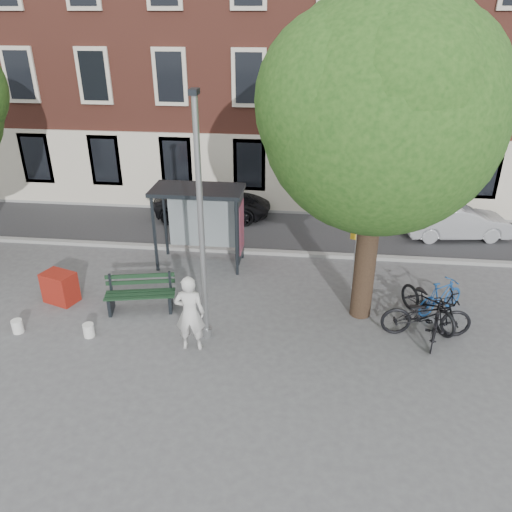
{
  "coord_description": "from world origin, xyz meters",
  "views": [
    {
      "loc": [
        2.46,
        -10.43,
        7.52
      ],
      "look_at": [
        1.06,
        1.95,
        1.4
      ],
      "focal_mm": 35.0,
      "sensor_mm": 36.0,
      "label": 1
    }
  ],
  "objects_px": {
    "bike_c": "(428,303)",
    "car_silver": "(457,221)",
    "bike_b": "(441,297)",
    "bench": "(141,295)",
    "red_stand": "(60,287)",
    "bike_a": "(426,315)",
    "notice_sign": "(356,242)",
    "bus_shelter": "(211,209)",
    "bike_d": "(436,324)",
    "lamppost": "(202,237)",
    "painter": "(190,313)",
    "car_dark": "(213,202)"
  },
  "relations": [
    {
      "from": "painter",
      "to": "car_silver",
      "type": "bearing_deg",
      "value": -140.8
    },
    {
      "from": "painter",
      "to": "car_dark",
      "type": "height_order",
      "value": "painter"
    },
    {
      "from": "bench",
      "to": "bike_b",
      "type": "height_order",
      "value": "bench"
    },
    {
      "from": "bus_shelter",
      "to": "bench",
      "type": "bearing_deg",
      "value": -115.68
    },
    {
      "from": "bench",
      "to": "car_silver",
      "type": "height_order",
      "value": "car_silver"
    },
    {
      "from": "bike_a",
      "to": "bike_b",
      "type": "xyz_separation_m",
      "value": [
        0.62,
        1.16,
        -0.1
      ]
    },
    {
      "from": "bike_d",
      "to": "painter",
      "type": "bearing_deg",
      "value": 26.11
    },
    {
      "from": "painter",
      "to": "bike_c",
      "type": "xyz_separation_m",
      "value": [
        6.0,
        1.85,
        -0.43
      ]
    },
    {
      "from": "bus_shelter",
      "to": "bike_c",
      "type": "relative_size",
      "value": 1.31
    },
    {
      "from": "lamppost",
      "to": "bike_c",
      "type": "bearing_deg",
      "value": 12.97
    },
    {
      "from": "car_silver",
      "to": "notice_sign",
      "type": "bearing_deg",
      "value": 129.28
    },
    {
      "from": "bench",
      "to": "bike_b",
      "type": "bearing_deg",
      "value": -6.28
    },
    {
      "from": "bike_d",
      "to": "car_dark",
      "type": "bearing_deg",
      "value": -30.47
    },
    {
      "from": "car_dark",
      "to": "bike_a",
      "type": "bearing_deg",
      "value": -141.64
    },
    {
      "from": "bike_b",
      "to": "car_silver",
      "type": "relative_size",
      "value": 0.43
    },
    {
      "from": "red_stand",
      "to": "notice_sign",
      "type": "height_order",
      "value": "notice_sign"
    },
    {
      "from": "car_dark",
      "to": "lamppost",
      "type": "bearing_deg",
      "value": -174.75
    },
    {
      "from": "red_stand",
      "to": "bike_c",
      "type": "bearing_deg",
      "value": 0.53
    },
    {
      "from": "painter",
      "to": "bike_b",
      "type": "relative_size",
      "value": 1.23
    },
    {
      "from": "bus_shelter",
      "to": "bike_d",
      "type": "height_order",
      "value": "bus_shelter"
    },
    {
      "from": "lamppost",
      "to": "notice_sign",
      "type": "bearing_deg",
      "value": 36.98
    },
    {
      "from": "painter",
      "to": "bike_b",
      "type": "bearing_deg",
      "value": -164.13
    },
    {
      "from": "lamppost",
      "to": "bike_d",
      "type": "bearing_deg",
      "value": 4.32
    },
    {
      "from": "bike_c",
      "to": "notice_sign",
      "type": "height_order",
      "value": "notice_sign"
    },
    {
      "from": "bike_b",
      "to": "notice_sign",
      "type": "relative_size",
      "value": 0.79
    },
    {
      "from": "bike_b",
      "to": "notice_sign",
      "type": "height_order",
      "value": "notice_sign"
    },
    {
      "from": "bike_a",
      "to": "red_stand",
      "type": "distance_m",
      "value": 10.07
    },
    {
      "from": "lamppost",
      "to": "bike_a",
      "type": "xyz_separation_m",
      "value": [
        5.56,
        0.69,
        -2.19
      ]
    },
    {
      "from": "bike_a",
      "to": "bike_b",
      "type": "distance_m",
      "value": 1.32
    },
    {
      "from": "bench",
      "to": "red_stand",
      "type": "height_order",
      "value": "bench"
    },
    {
      "from": "bike_b",
      "to": "car_dark",
      "type": "relative_size",
      "value": 0.35
    },
    {
      "from": "lamppost",
      "to": "car_silver",
      "type": "distance_m",
      "value": 10.88
    },
    {
      "from": "bench",
      "to": "bike_c",
      "type": "relative_size",
      "value": 0.92
    },
    {
      "from": "car_dark",
      "to": "notice_sign",
      "type": "distance_m",
      "value": 7.53
    },
    {
      "from": "painter",
      "to": "bike_a",
      "type": "xyz_separation_m",
      "value": [
        5.83,
        1.22,
        -0.41
      ]
    },
    {
      "from": "notice_sign",
      "to": "bus_shelter",
      "type": "bearing_deg",
      "value": -179.28
    },
    {
      "from": "lamppost",
      "to": "painter",
      "type": "relative_size",
      "value": 3.05
    },
    {
      "from": "bike_c",
      "to": "red_stand",
      "type": "bearing_deg",
      "value": 152.68
    },
    {
      "from": "bus_shelter",
      "to": "bike_c",
      "type": "distance_m",
      "value": 7.06
    },
    {
      "from": "bike_a",
      "to": "notice_sign",
      "type": "distance_m",
      "value": 2.95
    },
    {
      "from": "bike_d",
      "to": "notice_sign",
      "type": "distance_m",
      "value": 3.28
    },
    {
      "from": "car_dark",
      "to": "car_silver",
      "type": "bearing_deg",
      "value": -100.59
    },
    {
      "from": "bike_a",
      "to": "bike_d",
      "type": "bearing_deg",
      "value": -144.99
    },
    {
      "from": "bike_a",
      "to": "bench",
      "type": "bearing_deg",
      "value": 84.69
    },
    {
      "from": "bike_d",
      "to": "notice_sign",
      "type": "xyz_separation_m",
      "value": [
        -1.9,
        2.47,
        1.02
      ]
    },
    {
      "from": "bus_shelter",
      "to": "bike_d",
      "type": "relative_size",
      "value": 1.66
    },
    {
      "from": "lamppost",
      "to": "bike_b",
      "type": "bearing_deg",
      "value": 16.66
    },
    {
      "from": "bus_shelter",
      "to": "bike_b",
      "type": "bearing_deg",
      "value": -18.39
    },
    {
      "from": "bike_b",
      "to": "bus_shelter",
      "type": "bearing_deg",
      "value": 35.54
    },
    {
      "from": "bike_c",
      "to": "car_silver",
      "type": "bearing_deg",
      "value": 42.3
    }
  ]
}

